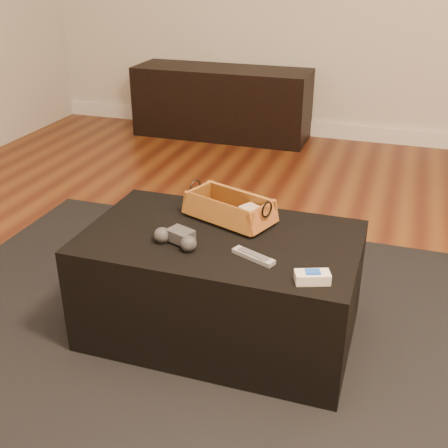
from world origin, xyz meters
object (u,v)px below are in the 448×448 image
(ottoman, at_px, (221,285))
(wicker_basket, at_px, (229,210))
(media_cabinet, at_px, (222,103))
(game_controller, at_px, (177,238))
(silver_remote, at_px, (253,256))
(cream_gadget, at_px, (312,277))
(tv_remote, at_px, (224,214))

(ottoman, distance_m, wicker_basket, 0.29)
(media_cabinet, height_order, ottoman, media_cabinet)
(game_controller, xyz_separation_m, silver_remote, (0.28, -0.01, -0.02))
(wicker_basket, height_order, cream_gadget, wicker_basket)
(wicker_basket, bearing_deg, game_controller, -112.92)
(wicker_basket, distance_m, cream_gadget, 0.52)
(media_cabinet, height_order, wicker_basket, wicker_basket)
(wicker_basket, relative_size, silver_remote, 2.35)
(silver_remote, distance_m, cream_gadget, 0.23)
(tv_remote, relative_size, game_controller, 1.00)
(ottoman, height_order, wicker_basket, wicker_basket)
(media_cabinet, xyz_separation_m, ottoman, (0.84, -2.51, -0.05))
(wicker_basket, bearing_deg, ottoman, -85.27)
(game_controller, relative_size, silver_remote, 1.12)
(ottoman, relative_size, cream_gadget, 8.27)
(cream_gadget, bearing_deg, silver_remote, 158.07)
(tv_remote, relative_size, wicker_basket, 0.48)
(tv_remote, xyz_separation_m, game_controller, (-0.09, -0.25, 0.01))
(ottoman, height_order, game_controller, game_controller)
(tv_remote, bearing_deg, ottoman, -62.09)
(ottoman, distance_m, game_controller, 0.29)
(ottoman, xyz_separation_m, silver_remote, (0.16, -0.12, 0.22))
(silver_remote, xyz_separation_m, cream_gadget, (0.21, -0.09, 0.01))
(ottoman, distance_m, tv_remote, 0.27)
(ottoman, xyz_separation_m, cream_gadget, (0.37, -0.21, 0.23))
(tv_remote, distance_m, cream_gadget, 0.53)
(ottoman, bearing_deg, cream_gadget, -29.31)
(wicker_basket, bearing_deg, tv_remote, -163.61)
(ottoman, bearing_deg, game_controller, -136.36)
(media_cabinet, bearing_deg, silver_remote, -69.31)
(media_cabinet, distance_m, game_controller, 2.73)
(silver_remote, bearing_deg, ottoman, 142.18)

